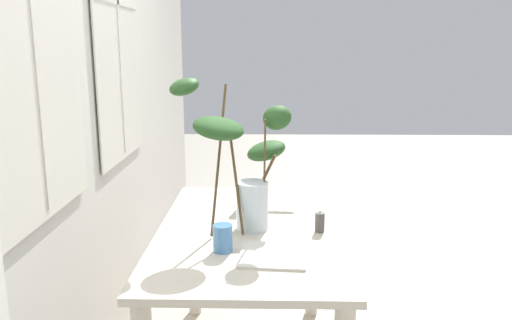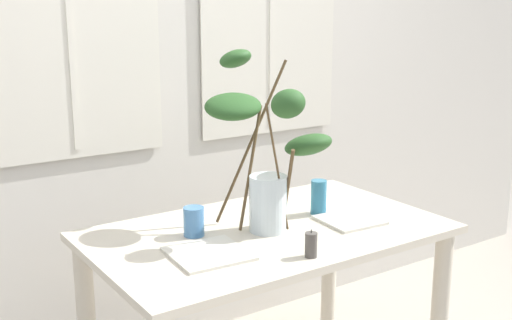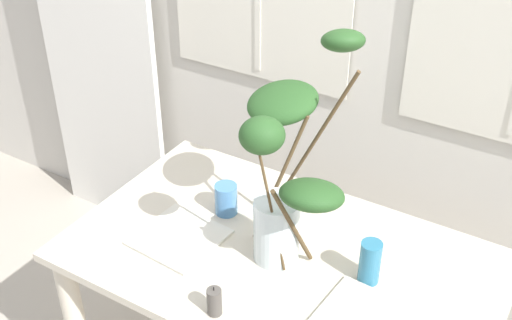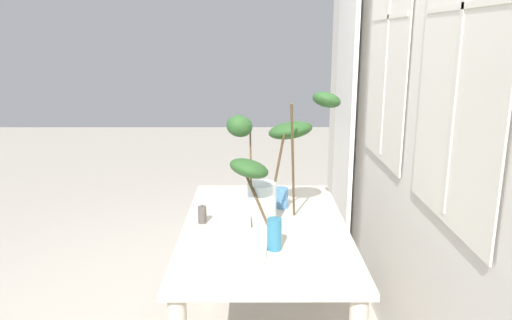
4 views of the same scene
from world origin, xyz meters
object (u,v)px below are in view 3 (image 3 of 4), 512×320
object	(u,v)px
dining_table	(280,286)
plate_square_left	(179,237)
pillar_candle	(214,302)
vase_with_branches	(288,168)
drinking_glass_blue_right	(370,262)
drinking_glass_blue_left	(226,199)
plate_square_right	(361,315)

from	to	relation	value
dining_table	plate_square_left	size ratio (longest dim) A/B	5.25
plate_square_left	pillar_candle	size ratio (longest dim) A/B	2.62
vase_with_branches	drinking_glass_blue_right	xyz separation A→B (m)	(0.28, 0.01, -0.25)
drinking_glass_blue_left	pillar_candle	distance (m)	0.47
dining_table	pillar_candle	xyz separation A→B (m)	(-0.04, -0.32, 0.18)
dining_table	drinking_glass_blue_left	xyz separation A→B (m)	(-0.27, 0.10, 0.19)
vase_with_branches	drinking_glass_blue_right	bearing A→B (deg)	2.47
plate_square_right	vase_with_branches	bearing A→B (deg)	157.38
plate_square_right	drinking_glass_blue_left	bearing A→B (deg)	160.87
dining_table	pillar_candle	size ratio (longest dim) A/B	13.75
drinking_glass_blue_left	drinking_glass_blue_right	size ratio (longest dim) A/B	0.77
dining_table	plate_square_left	bearing A→B (deg)	-162.03
drinking_glass_blue_right	plate_square_right	size ratio (longest dim) A/B	0.65
drinking_glass_blue_right	pillar_candle	world-z (taller)	drinking_glass_blue_right
drinking_glass_blue_right	pillar_candle	size ratio (longest dim) A/B	1.45
drinking_glass_blue_left	pillar_candle	world-z (taller)	drinking_glass_blue_left
vase_with_branches	plate_square_left	world-z (taller)	vase_with_branches
vase_with_branches	drinking_glass_blue_left	distance (m)	0.39
plate_square_left	plate_square_right	size ratio (longest dim) A/B	1.17
drinking_glass_blue_right	pillar_candle	xyz separation A→B (m)	(-0.32, -0.35, -0.03)
drinking_glass_blue_right	plate_square_left	size ratio (longest dim) A/B	0.55
drinking_glass_blue_left	plate_square_right	world-z (taller)	drinking_glass_blue_left
drinking_glass_blue_left	pillar_candle	size ratio (longest dim) A/B	1.12
drinking_glass_blue_left	plate_square_left	bearing A→B (deg)	-104.86
plate_square_right	pillar_candle	size ratio (longest dim) A/B	2.24
vase_with_branches	plate_square_left	xyz separation A→B (m)	(-0.33, -0.13, -0.32)
vase_with_branches	dining_table	bearing A→B (deg)	-95.56
plate_square_left	vase_with_branches	bearing A→B (deg)	21.48
drinking_glass_blue_left	plate_square_left	world-z (taller)	drinking_glass_blue_left
dining_table	pillar_candle	distance (m)	0.37
dining_table	drinking_glass_blue_right	distance (m)	0.35
plate_square_right	plate_square_left	bearing A→B (deg)	179.50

